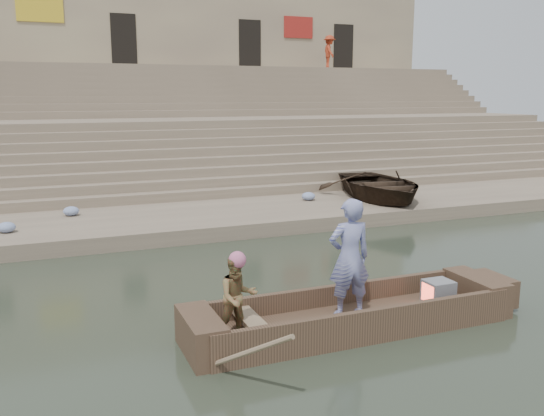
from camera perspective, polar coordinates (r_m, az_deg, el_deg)
ground at (r=11.31m, az=16.17°, el=-9.09°), size 120.00×120.00×0.00m
lower_landing at (r=17.97m, az=0.35°, el=-0.54°), size 32.00×4.00×0.40m
mid_landing at (r=24.82m, az=-6.28°, el=5.42°), size 32.00×3.00×2.80m
upper_landing at (r=31.52m, az=-9.85°, el=8.69°), size 32.00×3.00×5.20m
ghat_steps at (r=26.41m, az=-7.31°, el=6.60°), size 32.00×11.00×5.20m
building_wall at (r=35.46m, az=-11.43°, el=13.74°), size 32.00×5.07×11.20m
main_rowboat at (r=9.90m, az=7.76°, el=-10.99°), size 5.00×1.30×0.22m
rowboat_trim at (r=9.92m, az=8.86°, el=-9.75°), size 6.04×2.63×1.93m
standing_man at (r=9.62m, az=7.53°, el=-4.81°), size 0.75×0.53×1.96m
rowing_man at (r=8.79m, az=-3.35°, el=-8.64°), size 0.63×0.50×1.26m
television at (r=10.70m, az=15.83°, el=-7.85°), size 0.46×0.42×0.40m
beached_rowboat at (r=19.57m, az=10.42°, el=2.23°), size 3.87×4.96×0.94m
pedestrian at (r=34.37m, az=5.60°, el=14.86°), size 0.92×1.31×1.85m
cloth_bundles at (r=17.17m, az=-9.77°, el=-0.12°), size 13.41×2.03×0.26m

